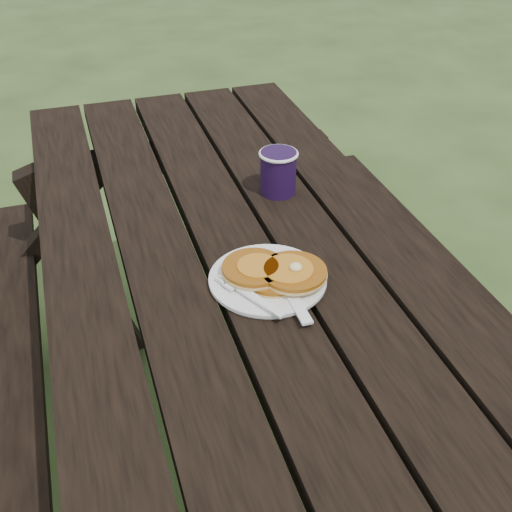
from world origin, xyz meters
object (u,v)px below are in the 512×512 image
object	(u,v)px
plate	(268,280)
picnic_table	(245,397)
pancake_stack	(275,272)
coffee_cup	(278,170)

from	to	relation	value
plate	picnic_table	bearing A→B (deg)	106.35
plate	pancake_stack	distance (m)	0.02
pancake_stack	coffee_cup	bearing A→B (deg)	69.67
coffee_cup	picnic_table	bearing A→B (deg)	-123.10
plate	coffee_cup	xyz separation A→B (m)	(0.13, 0.31, 0.05)
pancake_stack	coffee_cup	world-z (taller)	coffee_cup
pancake_stack	coffee_cup	size ratio (longest dim) A/B	1.84
picnic_table	coffee_cup	bearing A→B (deg)	56.90
plate	pancake_stack	size ratio (longest dim) A/B	1.15
plate	pancake_stack	world-z (taller)	pancake_stack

